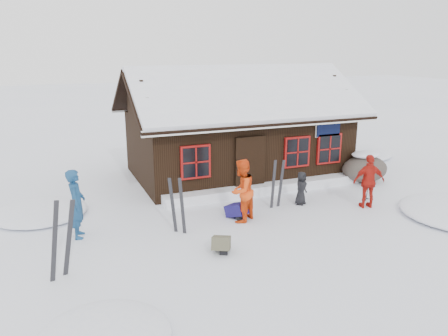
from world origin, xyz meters
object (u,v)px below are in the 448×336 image
at_px(boulder, 365,168).
at_px(backpack_olive, 221,246).
at_px(skier_orange_right, 369,181).
at_px(ski_pair_left, 62,240).
at_px(skier_orange_left, 241,191).
at_px(skier_crouched, 301,188).
at_px(ski_poles, 367,185).
at_px(backpack_blue, 238,212).
at_px(skier_teal, 76,204).

xyz_separation_m(boulder, backpack_olive, (-7.40, -3.57, -0.39)).
relative_size(skier_orange_right, ski_pair_left, 0.95).
xyz_separation_m(skier_orange_left, backpack_olive, (-1.33, -1.70, -0.78)).
xyz_separation_m(skier_crouched, ski_pair_left, (-7.49, -2.10, 0.33)).
xyz_separation_m(skier_orange_left, ski_pair_left, (-5.05, -1.50, -0.06)).
bearing_deg(ski_pair_left, ski_poles, -0.97).
xyz_separation_m(boulder, backpack_blue, (-6.07, -1.60, -0.37)).
bearing_deg(boulder, backpack_blue, -165.28).
height_order(skier_teal, backpack_blue, skier_teal).
relative_size(skier_orange_right, skier_crouched, 1.58).
distance_m(ski_pair_left, backpack_olive, 3.80).
relative_size(ski_poles, backpack_blue, 1.89).
bearing_deg(skier_teal, skier_crouched, -83.10).
bearing_deg(boulder, skier_crouched, -160.70).
bearing_deg(skier_crouched, skier_orange_left, 161.76).
bearing_deg(ski_pair_left, skier_orange_right, -3.52).
distance_m(boulder, backpack_blue, 6.29).
relative_size(skier_orange_left, ski_poles, 1.54).
bearing_deg(ski_poles, boulder, 52.23).
distance_m(backpack_blue, backpack_olive, 2.38).
bearing_deg(ski_pair_left, backpack_olive, -12.81).
relative_size(skier_orange_left, backpack_blue, 2.91).
relative_size(skier_orange_right, boulder, 0.95).
relative_size(skier_crouched, backpack_blue, 1.71).
height_order(skier_orange_right, backpack_blue, skier_orange_right).
bearing_deg(skier_orange_left, skier_crouched, 158.91).
xyz_separation_m(skier_teal, skier_orange_right, (8.85, -1.12, -0.08)).
distance_m(skier_orange_left, ski_poles, 4.64).
height_order(skier_crouched, backpack_blue, skier_crouched).
bearing_deg(ski_poles, backpack_blue, 176.57).
distance_m(boulder, ski_pair_left, 11.64).
bearing_deg(backpack_olive, skier_orange_right, 39.54).
distance_m(skier_teal, boulder, 10.74).
bearing_deg(boulder, skier_orange_right, -127.61).
xyz_separation_m(skier_crouched, boulder, (3.65, 1.28, -0.01)).
bearing_deg(skier_orange_right, boulder, -112.01).
bearing_deg(skier_crouched, boulder, -12.67).
relative_size(skier_orange_right, backpack_olive, 2.94).
height_order(skier_orange_left, skier_crouched, skier_orange_left).
height_order(skier_orange_right, skier_crouched, skier_orange_right).
bearing_deg(skier_teal, backpack_blue, -87.29).
xyz_separation_m(skier_teal, backpack_blue, (4.59, -0.37, -0.78)).
bearing_deg(skier_teal, boulder, -76.13).
xyz_separation_m(skier_orange_left, skier_crouched, (2.43, 0.59, -0.39)).
bearing_deg(ski_pair_left, skier_crouched, 5.86).
bearing_deg(backpack_olive, backpack_blue, 83.22).
relative_size(skier_teal, backpack_olive, 3.20).
height_order(boulder, backpack_olive, boulder).
bearing_deg(ski_pair_left, boulder, 7.07).
relative_size(skier_teal, boulder, 1.03).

